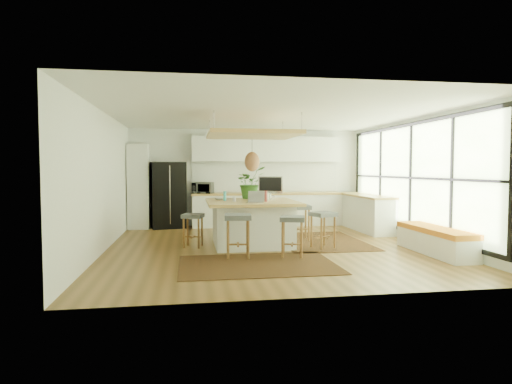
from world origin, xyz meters
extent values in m
plane|color=brown|center=(0.00, 0.00, 0.00)|extent=(7.00, 7.00, 0.00)
plane|color=white|center=(0.00, 0.00, 2.70)|extent=(7.00, 7.00, 0.00)
plane|color=white|center=(0.00, 3.50, 1.35)|extent=(6.50, 0.00, 6.50)
plane|color=white|center=(0.00, -3.50, 1.35)|extent=(6.50, 0.00, 6.50)
plane|color=white|center=(-3.25, 0.00, 1.35)|extent=(0.00, 7.00, 7.00)
plane|color=white|center=(3.25, 0.00, 1.35)|extent=(0.00, 7.00, 7.00)
cube|color=silver|center=(-2.95, 3.18, 1.12)|extent=(0.55, 0.60, 2.25)
cube|color=silver|center=(0.55, 3.18, 0.44)|extent=(4.20, 0.60, 0.88)
cube|color=#A47F3A|center=(0.55, 3.18, 0.90)|extent=(4.24, 0.64, 0.05)
cube|color=white|center=(0.55, 3.48, 1.35)|extent=(4.20, 0.02, 0.80)
cube|color=silver|center=(0.55, 3.32, 2.15)|extent=(4.20, 0.34, 0.70)
cube|color=silver|center=(2.93, 2.00, 0.44)|extent=(0.60, 2.50, 0.88)
cube|color=#A47F3A|center=(2.93, 2.00, 0.90)|extent=(0.64, 2.54, 0.05)
cube|color=black|center=(-0.50, -1.61, 0.01)|extent=(2.60, 1.80, 0.01)
cube|color=black|center=(1.23, 0.45, 0.01)|extent=(1.80, 2.60, 0.01)
imported|color=#A5A5AA|center=(-1.25, 3.16, 1.11)|extent=(0.60, 0.43, 0.37)
imported|color=#1E4C19|center=(-0.27, 0.90, 1.21)|extent=(0.82, 0.87, 0.57)
imported|color=silver|center=(-0.99, 0.66, 0.96)|extent=(0.25, 0.25, 0.05)
cylinder|color=#2EABB8|center=(-0.88, 0.35, 1.03)|extent=(0.07, 0.07, 0.19)
cylinder|color=white|center=(-0.73, 0.10, 1.03)|extent=(0.07, 0.07, 0.19)
cylinder|color=#A73C37|center=(-0.08, -0.05, 1.03)|extent=(0.07, 0.07, 0.19)
cylinder|color=silver|center=(0.02, 0.30, 1.03)|extent=(0.07, 0.07, 0.19)
camera|label=1|loc=(-1.61, -8.54, 1.60)|focal=29.93mm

